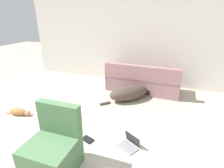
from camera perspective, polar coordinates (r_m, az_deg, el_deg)
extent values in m
cube|color=silver|center=(5.49, 4.86, 14.47)|extent=(6.61, 0.06, 2.70)
cube|color=#A3757A|center=(5.06, 9.97, 0.25)|extent=(2.01, 0.79, 0.43)
cube|color=#A3757A|center=(4.62, 9.46, 3.56)|extent=(2.00, 0.16, 0.38)
cube|color=#A3757A|center=(4.96, 20.23, -0.38)|extent=(0.21, 0.78, 0.57)
cube|color=#A3757A|center=(5.26, 0.39, 2.26)|extent=(0.21, 0.78, 0.57)
ellipsoid|color=#4C3D33|center=(4.46, 5.47, -2.87)|extent=(1.08, 1.07, 0.38)
sphere|color=black|center=(4.78, 11.57, -2.41)|extent=(0.33, 0.33, 0.23)
cylinder|color=#4C3D33|center=(4.28, -2.27, -6.30)|extent=(0.23, 0.22, 0.06)
ellipsoid|color=#BC7A47|center=(4.35, -28.39, -7.93)|extent=(0.42, 0.23, 0.15)
sphere|color=tan|center=(4.23, -25.85, -8.60)|extent=(0.14, 0.14, 0.12)
cylinder|color=#BC7A47|center=(4.54, -30.76, -8.16)|extent=(0.10, 0.04, 0.02)
cube|color=gray|center=(3.07, 5.02, -19.83)|extent=(0.38, 0.34, 0.02)
cube|color=gray|center=(3.07, 6.78, -17.31)|extent=(0.31, 0.21, 0.20)
cube|color=black|center=(3.06, 6.64, -17.39)|extent=(0.28, 0.19, 0.18)
cube|color=black|center=(3.22, -7.96, -17.49)|extent=(0.24, 0.19, 0.02)
cube|color=#4C754C|center=(2.71, -19.00, -21.57)|extent=(0.66, 0.63, 0.46)
cube|color=#4C754C|center=(2.59, -16.85, -10.58)|extent=(0.65, 0.14, 0.47)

